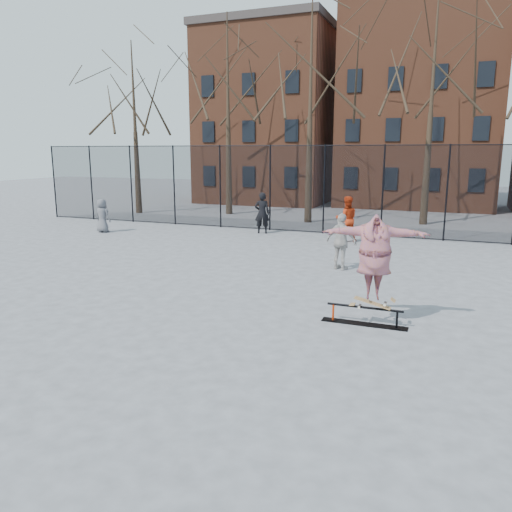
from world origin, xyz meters
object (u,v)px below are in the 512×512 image
at_px(skater, 375,261).
at_px(bystander_black, 262,213).
at_px(bystander_grey, 102,216).
at_px(bystander_red, 347,219).
at_px(skate_rail, 364,317).
at_px(skateboard, 372,305).
at_px(bystander_white, 341,242).

distance_m(skater, bystander_black, 12.60).
bearing_deg(bystander_grey, bystander_black, -155.04).
height_order(skater, bystander_red, skater).
bearing_deg(bystander_black, bystander_grey, 0.29).
xyz_separation_m(skate_rail, skater, (0.16, 0.00, 1.26)).
xyz_separation_m(skater, bystander_grey, (-13.64, 8.23, -0.65)).
xyz_separation_m(skater, bystander_black, (-6.66, 10.69, -0.48)).
relative_size(bystander_grey, bystander_black, 0.83).
relative_size(skateboard, bystander_red, 0.45).
distance_m(skater, bystander_white, 5.25).
bearing_deg(bystander_black, bystander_red, 151.15).
relative_size(skater, bystander_grey, 1.44).
bearing_deg(skate_rail, bystander_black, 121.29).
height_order(skateboard, skater, skater).
distance_m(skateboard, bystander_white, 5.24).
bearing_deg(skateboard, bystander_red, 104.74).
bearing_deg(bystander_white, bystander_red, -61.57).
bearing_deg(skater, bystander_white, 97.17).
bearing_deg(skate_rail, skater, 0.00).
relative_size(skate_rail, skateboard, 2.18).
height_order(bystander_black, bystander_white, bystander_black).
bearing_deg(skate_rail, bystander_grey, 148.61).
xyz_separation_m(skater, bystander_white, (-1.75, 4.92, -0.52)).
bearing_deg(bystander_grey, skateboard, 154.45).
height_order(skateboard, bystander_black, bystander_black).
bearing_deg(bystander_red, skate_rail, 81.37).
relative_size(skate_rail, bystander_red, 0.99).
bearing_deg(bystander_black, skater, 102.78).
bearing_deg(bystander_grey, skater, 154.45).
distance_m(skate_rail, bystander_grey, 15.81).
relative_size(skateboard, skater, 0.38).
height_order(skater, bystander_grey, skater).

